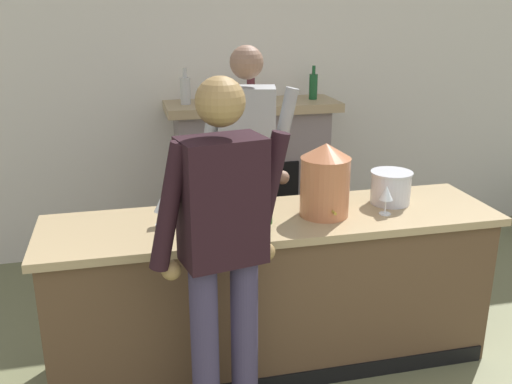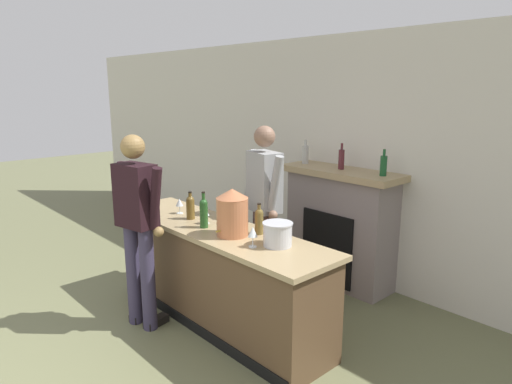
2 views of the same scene
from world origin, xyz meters
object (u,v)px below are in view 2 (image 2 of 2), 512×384
(wine_bottle_merlot_tall, at_px, (190,206))
(wine_glass_back_row, at_px, (205,213))
(copper_dispenser, at_px, (232,212))
(wine_bottle_burgundy_dark, at_px, (204,212))
(person_bartender, at_px, (264,206))
(fireplace_stone, at_px, (340,226))
(wine_glass_near_bucket, at_px, (253,233))
(wine_bottle_chardonnay_pale, at_px, (259,220))
(ice_bucket_steel, at_px, (278,234))
(person_customer, at_px, (138,224))
(wine_glass_by_dispenser, at_px, (179,203))

(wine_bottle_merlot_tall, height_order, wine_glass_back_row, wine_bottle_merlot_tall)
(copper_dispenser, bearing_deg, wine_bottle_burgundy_dark, -172.36)
(person_bartender, bearing_deg, copper_dispenser, -65.69)
(fireplace_stone, distance_m, wine_bottle_merlot_tall, 1.73)
(fireplace_stone, distance_m, wine_glass_near_bucket, 1.76)
(person_bartender, distance_m, wine_bottle_chardonnay_pale, 0.63)
(wine_bottle_chardonnay_pale, bearing_deg, copper_dispenser, -123.60)
(ice_bucket_steel, relative_size, wine_bottle_merlot_tall, 0.91)
(wine_bottle_chardonnay_pale, xyz_separation_m, wine_bottle_merlot_tall, (-0.79, -0.17, -0.00))
(ice_bucket_steel, height_order, wine_bottle_burgundy_dark, wine_bottle_burgundy_dark)
(wine_bottle_burgundy_dark, xyz_separation_m, wine_glass_back_row, (-0.09, 0.08, -0.04))
(person_customer, height_order, wine_glass_by_dispenser, person_customer)
(person_bartender, relative_size, wine_bottle_chardonnay_pale, 6.56)
(wine_bottle_merlot_tall, bearing_deg, fireplace_stone, 68.77)
(ice_bucket_steel, relative_size, wine_bottle_chardonnay_pale, 0.89)
(wine_bottle_chardonnay_pale, bearing_deg, wine_bottle_merlot_tall, -167.73)
(wine_glass_near_bucket, bearing_deg, wine_bottle_merlot_tall, 174.71)
(person_customer, xyz_separation_m, copper_dispenser, (0.67, 0.54, 0.14))
(person_bartender, xyz_separation_m, wine_glass_back_row, (-0.14, -0.62, 0.02))
(copper_dispenser, height_order, wine_glass_back_row, copper_dispenser)
(wine_bottle_chardonnay_pale, relative_size, wine_bottle_burgundy_dark, 0.83)
(person_customer, height_order, copper_dispenser, person_customer)
(wine_bottle_chardonnay_pale, bearing_deg, wine_glass_back_row, -164.25)
(fireplace_stone, relative_size, copper_dispenser, 3.85)
(wine_bottle_chardonnay_pale, height_order, wine_glass_near_bucket, wine_bottle_chardonnay_pale)
(person_customer, distance_m, wine_bottle_chardonnay_pale, 1.09)
(wine_bottle_chardonnay_pale, bearing_deg, ice_bucket_steel, -16.58)
(wine_glass_near_bucket, distance_m, wine_glass_by_dispenser, 1.24)
(wine_bottle_chardonnay_pale, relative_size, wine_bottle_merlot_tall, 1.02)
(ice_bucket_steel, bearing_deg, wine_glass_back_row, -175.89)
(copper_dispenser, relative_size, wine_bottle_burgundy_dark, 1.24)
(person_customer, relative_size, wine_bottle_merlot_tall, 6.56)
(ice_bucket_steel, distance_m, wine_bottle_burgundy_dark, 0.81)
(person_customer, distance_m, copper_dispenser, 0.87)
(fireplace_stone, distance_m, wine_glass_back_row, 1.65)
(wine_bottle_burgundy_dark, relative_size, wine_glass_back_row, 2.17)
(ice_bucket_steel, height_order, wine_glass_back_row, ice_bucket_steel)
(wine_bottle_merlot_tall, bearing_deg, wine_bottle_burgundy_dark, -12.39)
(person_bartender, xyz_separation_m, wine_glass_by_dispenser, (-0.60, -0.60, 0.03))
(person_bartender, distance_m, wine_glass_back_row, 0.64)
(person_bartender, relative_size, ice_bucket_steel, 7.36)
(fireplace_stone, xyz_separation_m, wine_glass_back_row, (-0.39, -1.56, 0.37))
(ice_bucket_steel, bearing_deg, person_bartender, 143.26)
(fireplace_stone, distance_m, ice_bucket_steel, 1.62)
(wine_bottle_burgundy_dark, bearing_deg, fireplace_stone, 79.70)
(copper_dispenser, height_order, wine_glass_by_dispenser, copper_dispenser)
(ice_bucket_steel, bearing_deg, person_customer, -150.44)
(wine_glass_near_bucket, bearing_deg, wine_glass_by_dispenser, 174.37)
(wine_bottle_chardonnay_pale, distance_m, wine_bottle_burgundy_dark, 0.54)
(copper_dispenser, distance_m, ice_bucket_steel, 0.47)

